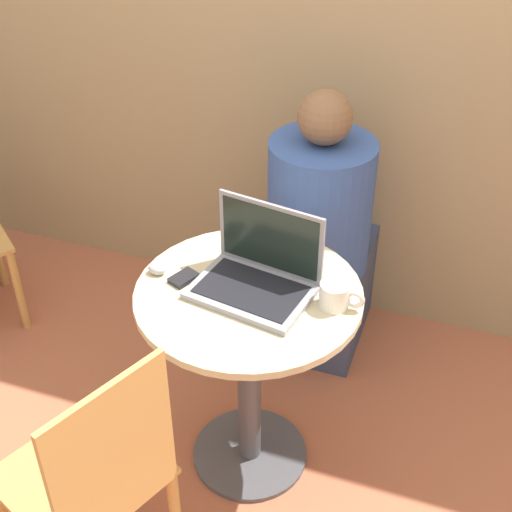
{
  "coord_description": "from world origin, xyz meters",
  "views": [
    {
      "loc": [
        0.58,
        -1.58,
        2.09
      ],
      "look_at": [
        0.01,
        0.05,
        0.86
      ],
      "focal_mm": 50.0,
      "sensor_mm": 36.0,
      "label": 1
    }
  ],
  "objects_px": {
    "laptop": "(258,273)",
    "cell_phone": "(184,278)",
    "chair_empty": "(95,481)",
    "person_seated": "(321,247)"
  },
  "relations": [
    {
      "from": "laptop",
      "to": "person_seated",
      "type": "relative_size",
      "value": 0.33
    },
    {
      "from": "cell_phone",
      "to": "chair_empty",
      "type": "relative_size",
      "value": 0.11
    },
    {
      "from": "laptop",
      "to": "chair_empty",
      "type": "distance_m",
      "value": 0.74
    },
    {
      "from": "laptop",
      "to": "cell_phone",
      "type": "bearing_deg",
      "value": -169.74
    },
    {
      "from": "cell_phone",
      "to": "laptop",
      "type": "bearing_deg",
      "value": 10.26
    },
    {
      "from": "laptop",
      "to": "chair_empty",
      "type": "xyz_separation_m",
      "value": [
        -0.26,
        -0.6,
        -0.35
      ]
    },
    {
      "from": "chair_empty",
      "to": "person_seated",
      "type": "height_order",
      "value": "person_seated"
    },
    {
      "from": "laptop",
      "to": "cell_phone",
      "type": "distance_m",
      "value": 0.23
    },
    {
      "from": "cell_phone",
      "to": "chair_empty",
      "type": "distance_m",
      "value": 0.64
    },
    {
      "from": "laptop",
      "to": "cell_phone",
      "type": "relative_size",
      "value": 3.79
    }
  ]
}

